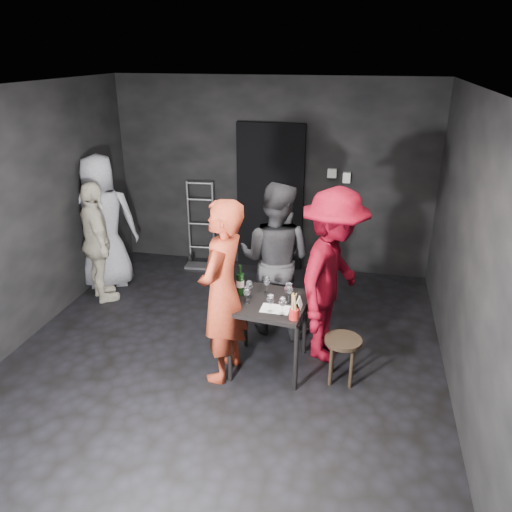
% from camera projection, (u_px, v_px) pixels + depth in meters
% --- Properties ---
extents(floor, '(4.50, 5.00, 0.02)m').
position_uv_depth(floor, '(225.00, 356.00, 5.30)').
color(floor, black).
rests_on(floor, ground).
extents(ceiling, '(4.50, 5.00, 0.02)m').
position_uv_depth(ceiling, '(217.00, 89.00, 4.26)').
color(ceiling, silver).
rests_on(ceiling, ground).
extents(wall_back, '(4.50, 0.04, 2.70)m').
position_uv_depth(wall_back, '(271.00, 176.00, 7.03)').
color(wall_back, black).
rests_on(wall_back, ground).
extents(wall_front, '(4.50, 0.04, 2.70)m').
position_uv_depth(wall_front, '(83.00, 405.00, 2.53)').
color(wall_front, black).
rests_on(wall_front, ground).
extents(wall_left, '(0.04, 5.00, 2.70)m').
position_uv_depth(wall_left, '(16.00, 220.00, 5.23)').
color(wall_left, black).
rests_on(wall_left, ground).
extents(wall_right, '(0.04, 5.00, 2.70)m').
position_uv_depth(wall_right, '(471.00, 257.00, 4.32)').
color(wall_right, black).
rests_on(wall_right, ground).
extents(doorway, '(0.95, 0.10, 2.10)m').
position_uv_depth(doorway, '(270.00, 198.00, 7.09)').
color(doorway, black).
rests_on(doorway, ground).
extents(wallbox_upper, '(0.12, 0.06, 0.12)m').
position_uv_depth(wallbox_upper, '(332.00, 173.00, 6.77)').
color(wallbox_upper, '#B7B7B2').
rests_on(wallbox_upper, wall_back).
extents(wallbox_lower, '(0.10, 0.06, 0.14)m').
position_uv_depth(wallbox_lower, '(347.00, 178.00, 6.75)').
color(wallbox_lower, '#B7B7B2').
rests_on(wallbox_lower, wall_back).
extents(hand_truck, '(0.42, 0.35, 1.26)m').
position_uv_depth(hand_truck, '(201.00, 251.00, 7.44)').
color(hand_truck, '#B2B2B7').
rests_on(hand_truck, floor).
extents(tasting_table, '(0.72, 0.72, 0.75)m').
position_uv_depth(tasting_table, '(269.00, 310.00, 4.88)').
color(tasting_table, black).
rests_on(tasting_table, floor).
extents(stool, '(0.36, 0.36, 0.47)m').
position_uv_depth(stool, '(343.00, 347.00, 4.77)').
color(stool, black).
rests_on(stool, floor).
extents(server_red, '(0.62, 0.86, 2.18)m').
position_uv_depth(server_red, '(222.00, 274.00, 4.60)').
color(server_red, '#AA361D').
rests_on(server_red, floor).
extents(woman_black, '(1.05, 0.68, 2.02)m').
position_uv_depth(woman_black, '(275.00, 248.00, 5.44)').
color(woman_black, '#2E2E31').
rests_on(woman_black, floor).
extents(man_maroon, '(1.00, 1.54, 2.20)m').
position_uv_depth(man_maroon, '(333.00, 259.00, 4.91)').
color(man_maroon, maroon).
rests_on(man_maroon, floor).
extents(bystander_cream, '(0.96, 1.00, 1.60)m').
position_uv_depth(bystander_cream, '(97.00, 241.00, 6.20)').
color(bystander_cream, beige).
rests_on(bystander_cream, floor).
extents(bystander_grey, '(1.20, 0.96, 2.15)m').
position_uv_depth(bystander_grey, '(101.00, 209.00, 6.49)').
color(bystander_grey, gray).
rests_on(bystander_grey, floor).
extents(tasting_mat, '(0.27, 0.18, 0.00)m').
position_uv_depth(tasting_mat, '(275.00, 309.00, 4.69)').
color(tasting_mat, white).
rests_on(tasting_mat, tasting_table).
extents(wine_glass_a, '(0.08, 0.08, 0.18)m').
position_uv_depth(wine_glass_a, '(247.00, 295.00, 4.77)').
color(wine_glass_a, white).
rests_on(wine_glass_a, tasting_table).
extents(wine_glass_b, '(0.08, 0.08, 0.19)m').
position_uv_depth(wine_glass_b, '(249.00, 288.00, 4.89)').
color(wine_glass_b, white).
rests_on(wine_glass_b, tasting_table).
extents(wine_glass_c, '(0.08, 0.08, 0.19)m').
position_uv_depth(wine_glass_c, '(267.00, 285.00, 4.97)').
color(wine_glass_c, white).
rests_on(wine_glass_c, tasting_table).
extents(wine_glass_d, '(0.10, 0.10, 0.19)m').
position_uv_depth(wine_glass_d, '(270.00, 303.00, 4.61)').
color(wine_glass_d, white).
rests_on(wine_glass_d, tasting_table).
extents(wine_glass_e, '(0.09, 0.09, 0.19)m').
position_uv_depth(wine_glass_e, '(283.00, 305.00, 4.57)').
color(wine_glass_e, white).
rests_on(wine_glass_e, tasting_table).
extents(wine_glass_f, '(0.09, 0.09, 0.22)m').
position_uv_depth(wine_glass_f, '(289.00, 292.00, 4.77)').
color(wine_glass_f, white).
rests_on(wine_glass_f, tasting_table).
extents(wine_bottle, '(0.08, 0.08, 0.31)m').
position_uv_depth(wine_bottle, '(240.00, 283.00, 4.93)').
color(wine_bottle, black).
rests_on(wine_bottle, tasting_table).
extents(breadstick_cup, '(0.09, 0.09, 0.27)m').
position_uv_depth(breadstick_cup, '(294.00, 307.00, 4.48)').
color(breadstick_cup, '#B11A17').
rests_on(breadstick_cup, tasting_table).
extents(reserved_card, '(0.08, 0.13, 0.10)m').
position_uv_depth(reserved_card, '(297.00, 303.00, 4.71)').
color(reserved_card, white).
rests_on(reserved_card, tasting_table).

